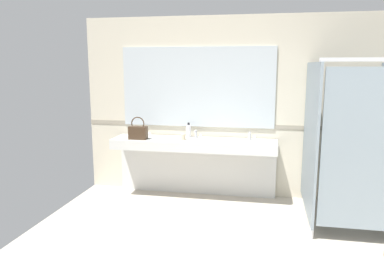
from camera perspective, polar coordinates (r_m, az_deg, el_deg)
name	(u,v)px	position (r m, az deg, el deg)	size (l,w,h in m)	color
wall_back	(340,110)	(5.74, 21.26, 3.84)	(7.46, 0.12, 2.62)	beige
wall_back_tile_band	(339,129)	(5.71, 21.19, 1.15)	(7.46, 0.01, 0.06)	#9E937F
vanity_counter	(195,154)	(5.60, 0.42, -2.62)	(2.36, 0.53, 0.99)	silver
mirror_panel	(197,87)	(5.64, 0.79, 7.47)	(2.26, 0.02, 1.17)	silver
handbag	(138,132)	(5.52, -8.09, 0.76)	(0.26, 0.12, 0.33)	#3F2D1E
soap_dispenser	(189,131)	(5.62, -0.52, 0.92)	(0.07, 0.07, 0.22)	white
paper_cup	(183,137)	(5.42, -1.34, -0.01)	(0.07, 0.07, 0.09)	beige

